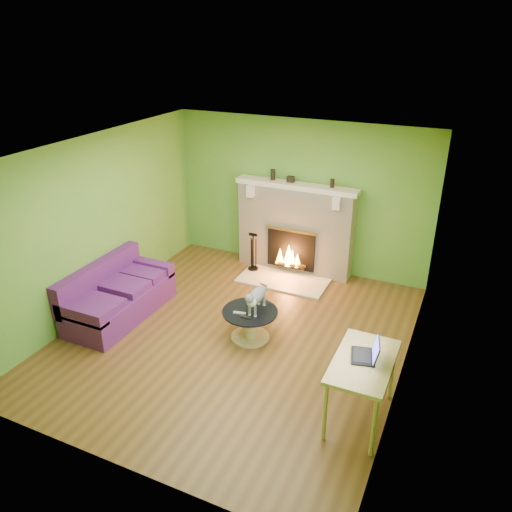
{
  "coord_description": "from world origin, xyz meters",
  "views": [
    {
      "loc": [
        2.69,
        -5.21,
        3.97
      ],
      "look_at": [
        0.13,
        0.4,
        1.09
      ],
      "focal_mm": 35.0,
      "sensor_mm": 36.0,
      "label": 1
    }
  ],
  "objects_px": {
    "sofa": "(117,296)",
    "cat": "(257,298)",
    "desk": "(363,367)",
    "coffee_table": "(250,322)"
  },
  "relations": [
    {
      "from": "sofa",
      "to": "cat",
      "type": "bearing_deg",
      "value": 7.92
    },
    {
      "from": "sofa",
      "to": "cat",
      "type": "height_order",
      "value": "cat"
    },
    {
      "from": "coffee_table",
      "to": "desk",
      "type": "distance_m",
      "value": 2.01
    },
    {
      "from": "cat",
      "to": "sofa",
      "type": "bearing_deg",
      "value": -173.65
    },
    {
      "from": "sofa",
      "to": "desk",
      "type": "relative_size",
      "value": 1.68
    },
    {
      "from": "sofa",
      "to": "desk",
      "type": "bearing_deg",
      "value": -9.79
    },
    {
      "from": "coffee_table",
      "to": "desk",
      "type": "height_order",
      "value": "desk"
    },
    {
      "from": "cat",
      "to": "desk",
      "type": "bearing_deg",
      "value": -31.45
    },
    {
      "from": "desk",
      "to": "cat",
      "type": "relative_size",
      "value": 1.67
    },
    {
      "from": "sofa",
      "to": "coffee_table",
      "type": "relative_size",
      "value": 2.31
    }
  ]
}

